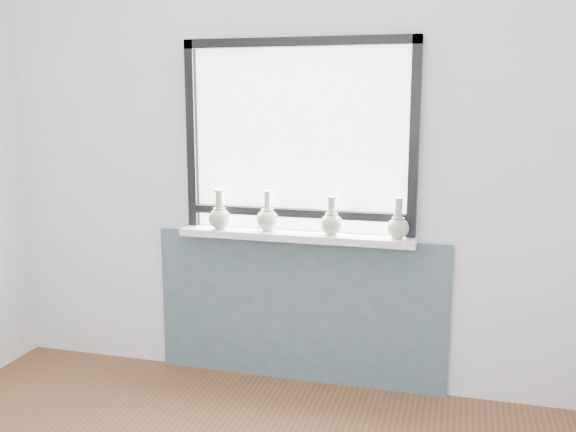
% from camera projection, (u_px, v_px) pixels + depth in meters
% --- Properties ---
extents(back_wall, '(3.60, 0.02, 2.60)m').
position_uv_depth(back_wall, '(300.00, 158.00, 3.57)').
color(back_wall, silver).
rests_on(back_wall, ground).
extents(apron_panel, '(1.70, 0.03, 0.86)m').
position_uv_depth(apron_panel, '(299.00, 309.00, 3.70)').
color(apron_panel, '#4C626C').
rests_on(apron_panel, ground).
extents(windowsill, '(1.32, 0.18, 0.04)m').
position_uv_depth(windowsill, '(296.00, 236.00, 3.55)').
color(windowsill, silver).
rests_on(windowsill, apron_panel).
extents(window, '(1.30, 0.06, 1.05)m').
position_uv_depth(window, '(299.00, 133.00, 3.51)').
color(window, black).
rests_on(window, windowsill).
extents(vase_a, '(0.13, 0.13, 0.22)m').
position_uv_depth(vase_a, '(220.00, 216.00, 3.63)').
color(vase_a, '#9BAA89').
rests_on(vase_a, windowsill).
extents(vase_b, '(0.13, 0.13, 0.22)m').
position_uv_depth(vase_b, '(267.00, 218.00, 3.58)').
color(vase_b, '#9BAA89').
rests_on(vase_b, windowsill).
extents(vase_c, '(0.13, 0.13, 0.21)m').
position_uv_depth(vase_c, '(331.00, 222.00, 3.47)').
color(vase_c, '#9BAA89').
rests_on(vase_c, windowsill).
extents(vase_d, '(0.12, 0.12, 0.22)m').
position_uv_depth(vase_d, '(398.00, 225.00, 3.38)').
color(vase_d, '#9BAA89').
rests_on(vase_d, windowsill).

